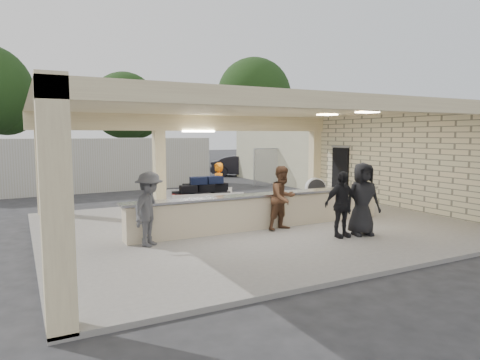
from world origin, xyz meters
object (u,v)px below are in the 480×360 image
baggage_handler (218,188)px  car_white_b (320,162)px  container_white (91,164)px  passenger_c (150,209)px  passenger_a (283,198)px  baggage_counter (265,211)px  luggage_cart (202,196)px  passenger_b (341,204)px  car_white_a (273,165)px  passenger_d (363,199)px  drum_fan (316,188)px  car_dark (242,166)px

baggage_handler → car_white_b: bearing=133.6°
car_white_b → container_white: size_ratio=0.37×
passenger_c → car_white_b: (17.18, 15.41, -0.29)m
baggage_handler → passenger_a: (0.62, -2.99, 0.03)m
car_white_b → container_white: (-16.68, -3.15, 0.59)m
baggage_handler → container_white: size_ratio=0.15×
baggage_counter → passenger_a: passenger_a is taller
container_white → luggage_cart: bearing=-81.6°
passenger_a → passenger_c: bearing=168.4°
passenger_b → car_white_a: 18.19m
baggage_handler → passenger_d: size_ratio=0.90×
drum_fan → baggage_handler: baggage_handler is taller
drum_fan → passenger_c: size_ratio=0.51×
drum_fan → car_dark: car_dark is taller
baggage_counter → luggage_cart: size_ratio=3.33×
passenger_b → car_white_b: bearing=56.6°
passenger_d → passenger_c: bearing=179.0°
passenger_a → drum_fan: bearing=31.8°
car_white_a → car_dark: bearing=83.9°
baggage_handler → car_dark: (7.35, 12.19, -0.29)m
car_dark → passenger_b: bearing=-168.8°
baggage_handler → car_white_a: size_ratio=0.36×
passenger_b → car_dark: (5.86, 16.61, -0.29)m
drum_fan → car_white_a: bearing=85.5°
baggage_handler → passenger_a: size_ratio=0.96×
passenger_d → car_white_b: bearing=69.6°
baggage_counter → drum_fan: baggage_counter is taller
car_white_b → car_white_a: bearing=112.1°
luggage_cart → container_white: size_ratio=0.21×
passenger_c → container_white: (0.51, 12.26, 0.30)m
luggage_cart → car_white_a: 15.89m
baggage_handler → baggage_counter: bearing=9.8°
container_white → passenger_b: bearing=-76.4°
baggage_counter → passenger_c: (-3.50, -0.50, 0.40)m
baggage_counter → drum_fan: bearing=37.7°
passenger_c → container_white: bearing=44.6°
luggage_cart → car_dark: size_ratio=0.61×
baggage_counter → passenger_b: size_ratio=4.77×
baggage_counter → container_white: bearing=104.3°
passenger_b → container_white: container_white is taller
passenger_c → car_dark: size_ratio=0.44×
passenger_a → car_white_a: (8.92, 14.88, -0.30)m
passenger_a → passenger_c: (-3.78, 0.00, -0.00)m
luggage_cart → container_white: bearing=112.4°
luggage_cart → car_white_a: luggage_cart is taller
drum_fan → passenger_c: passenger_c is taller
car_white_b → car_dark: bearing=107.3°
luggage_cart → drum_fan: (5.46, 1.22, -0.22)m
drum_fan → passenger_d: size_ratio=0.47×
passenger_d → baggage_handler: bearing=130.2°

